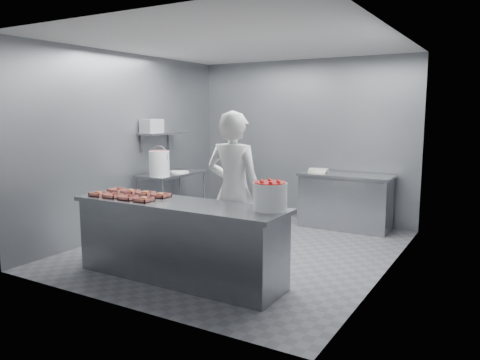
% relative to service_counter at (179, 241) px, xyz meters
% --- Properties ---
extents(floor, '(4.50, 4.50, 0.00)m').
position_rel_service_counter_xyz_m(floor, '(0.00, 1.35, -0.45)').
color(floor, '#4C4C51').
rests_on(floor, ground).
extents(ceiling, '(4.50, 4.50, 0.00)m').
position_rel_service_counter_xyz_m(ceiling, '(0.00, 1.35, 2.35)').
color(ceiling, white).
rests_on(ceiling, wall_back).
extents(wall_back, '(4.00, 0.04, 2.80)m').
position_rel_service_counter_xyz_m(wall_back, '(0.00, 3.60, 0.95)').
color(wall_back, slate).
rests_on(wall_back, ground).
extents(wall_left, '(0.04, 4.50, 2.80)m').
position_rel_service_counter_xyz_m(wall_left, '(-2.00, 1.35, 0.95)').
color(wall_left, slate).
rests_on(wall_left, ground).
extents(wall_right, '(0.04, 4.50, 2.80)m').
position_rel_service_counter_xyz_m(wall_right, '(2.00, 1.35, 0.95)').
color(wall_right, slate).
rests_on(wall_right, ground).
extents(service_counter, '(2.60, 0.70, 0.90)m').
position_rel_service_counter_xyz_m(service_counter, '(0.00, 0.00, 0.00)').
color(service_counter, slate).
rests_on(service_counter, ground).
extents(prep_table, '(0.60, 1.20, 0.90)m').
position_rel_service_counter_xyz_m(prep_table, '(-1.65, 1.95, 0.14)').
color(prep_table, slate).
rests_on(prep_table, ground).
extents(back_counter, '(1.50, 0.60, 0.90)m').
position_rel_service_counter_xyz_m(back_counter, '(0.90, 3.25, -0.00)').
color(back_counter, slate).
rests_on(back_counter, ground).
extents(wall_shelf, '(0.35, 0.90, 0.03)m').
position_rel_service_counter_xyz_m(wall_shelf, '(-1.82, 1.95, 1.10)').
color(wall_shelf, slate).
rests_on(wall_shelf, wall_left).
extents(tray_0, '(0.19, 0.18, 0.06)m').
position_rel_service_counter_xyz_m(tray_0, '(-1.09, -0.15, 0.47)').
color(tray_0, tan).
rests_on(tray_0, service_counter).
extents(tray_1, '(0.19, 0.18, 0.04)m').
position_rel_service_counter_xyz_m(tray_1, '(-0.85, -0.15, 0.47)').
color(tray_1, tan).
rests_on(tray_1, service_counter).
extents(tray_2, '(0.19, 0.18, 0.04)m').
position_rel_service_counter_xyz_m(tray_2, '(-0.61, -0.15, 0.47)').
color(tray_2, tan).
rests_on(tray_2, service_counter).
extents(tray_3, '(0.19, 0.18, 0.06)m').
position_rel_service_counter_xyz_m(tray_3, '(-0.37, -0.15, 0.47)').
color(tray_3, tan).
rests_on(tray_3, service_counter).
extents(tray_4, '(0.19, 0.18, 0.04)m').
position_rel_service_counter_xyz_m(tray_4, '(-1.09, 0.15, 0.47)').
color(tray_4, tan).
rests_on(tray_4, service_counter).
extents(tray_5, '(0.19, 0.18, 0.06)m').
position_rel_service_counter_xyz_m(tray_5, '(-0.85, 0.15, 0.47)').
color(tray_5, tan).
rests_on(tray_5, service_counter).
extents(tray_6, '(0.19, 0.18, 0.06)m').
position_rel_service_counter_xyz_m(tray_6, '(-0.61, 0.15, 0.47)').
color(tray_6, tan).
rests_on(tray_6, service_counter).
extents(tray_7, '(0.19, 0.18, 0.06)m').
position_rel_service_counter_xyz_m(tray_7, '(-0.37, 0.15, 0.47)').
color(tray_7, tan).
rests_on(tray_7, service_counter).
extents(worker, '(0.72, 0.49, 1.92)m').
position_rel_service_counter_xyz_m(worker, '(0.37, 0.60, 0.51)').
color(worker, silver).
rests_on(worker, ground).
extents(strawberry_tub, '(0.36, 0.36, 0.30)m').
position_rel_service_counter_xyz_m(strawberry_tub, '(1.08, 0.15, 0.60)').
color(strawberry_tub, white).
rests_on(strawberry_tub, service_counter).
extents(glaze_bucket, '(0.33, 0.31, 0.49)m').
position_rel_service_counter_xyz_m(glaze_bucket, '(-1.54, 1.51, 0.66)').
color(glaze_bucket, white).
rests_on(glaze_bucket, prep_table).
extents(bucket_lid, '(0.30, 0.30, 0.02)m').
position_rel_service_counter_xyz_m(bucket_lid, '(-1.53, 2.02, 0.46)').
color(bucket_lid, white).
rests_on(bucket_lid, prep_table).
extents(rag, '(0.16, 0.15, 0.02)m').
position_rel_service_counter_xyz_m(rag, '(-1.69, 2.07, 0.46)').
color(rag, '#CCB28C').
rests_on(rag, prep_table).
extents(appliance, '(0.30, 0.33, 0.22)m').
position_rel_service_counter_xyz_m(appliance, '(-1.82, 1.68, 1.22)').
color(appliance, gray).
rests_on(appliance, wall_shelf).
extents(paper_stack, '(0.31, 0.24, 0.06)m').
position_rel_service_counter_xyz_m(paper_stack, '(0.43, 3.25, 0.48)').
color(paper_stack, silver).
rests_on(paper_stack, back_counter).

